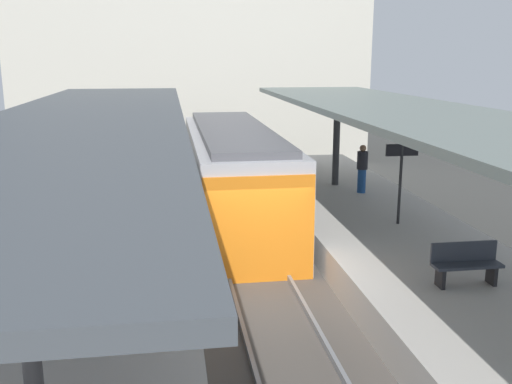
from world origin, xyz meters
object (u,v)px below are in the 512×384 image
at_px(platform_bench, 466,262).
at_px(commuter_train, 234,175).
at_px(platform_sign, 401,166).
at_px(passenger_mid_platform, 362,168).
at_px(passenger_near_bench, 83,194).

bearing_deg(platform_bench, commuter_train, 115.26).
height_order(commuter_train, platform_sign, commuter_train).
height_order(platform_bench, passenger_mid_platform, passenger_mid_platform).
bearing_deg(passenger_near_bench, platform_sign, -8.90).
distance_m(commuter_train, platform_sign, 5.60).
bearing_deg(passenger_near_bench, passenger_mid_platform, 15.20).
distance_m(platform_bench, passenger_mid_platform, 8.03).
bearing_deg(platform_bench, passenger_near_bench, 145.43).
distance_m(platform_sign, passenger_near_bench, 8.66).
height_order(platform_bench, platform_sign, platform_sign).
relative_size(platform_bench, passenger_near_bench, 0.86).
relative_size(platform_sign, passenger_near_bench, 1.36).
relative_size(commuter_train, platform_bench, 7.63).
bearing_deg(commuter_train, platform_sign, -41.79).
relative_size(passenger_near_bench, passenger_mid_platform, 1.00).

